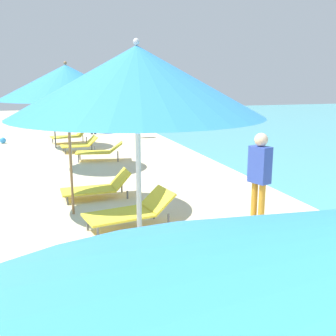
{
  "coord_description": "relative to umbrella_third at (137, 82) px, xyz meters",
  "views": [
    {
      "loc": [
        -1.65,
        3.94,
        2.59
      ],
      "look_at": [
        0.06,
        9.41,
        1.3
      ],
      "focal_mm": 42.18,
      "sensor_mm": 36.0,
      "label": 1
    }
  ],
  "objects": [
    {
      "name": "lounger_third_shoreside",
      "position": [
        0.49,
        1.02,
        -2.32
      ],
      "size": [
        1.38,
        0.82,
        0.51
      ],
      "rotation": [
        0.0,
        0.0,
        3.31
      ],
      "color": "white",
      "rests_on": "ground"
    },
    {
      "name": "lounger_fourth_inland",
      "position": [
        0.51,
        2.88,
        -2.23
      ],
      "size": [
        1.64,
        0.96,
        0.65
      ],
      "rotation": [
        0.0,
        0.0,
        3.32
      ],
      "color": "yellow",
      "rests_on": "ground"
    },
    {
      "name": "umbrella_farthest",
      "position": [
        -0.48,
        12.08,
        -0.18
      ],
      "size": [
        2.24,
        2.24,
        2.71
      ],
      "color": "#4C4C51",
      "rests_on": "ground"
    },
    {
      "name": "lounger_fourth_shoreside",
      "position": [
        0.21,
        4.95,
        -2.32
      ],
      "size": [
        1.52,
        0.7,
        0.6
      ],
      "rotation": [
        0.0,
        0.0,
        3.18
      ],
      "color": "yellow",
      "rests_on": "ground"
    },
    {
      "name": "beach_ball",
      "position": [
        -2.54,
        13.88,
        -2.45
      ],
      "size": [
        0.25,
        0.25,
        0.25
      ],
      "primitive_type": "sphere",
      "color": "#338CD8",
      "rests_on": "ground"
    },
    {
      "name": "umbrella_third",
      "position": [
        0.0,
        0.0,
        0.0
      ],
      "size": [
        2.35,
        2.35,
        2.95
      ],
      "color": "silver",
      "rests_on": "ground"
    },
    {
      "name": "lounger_fifth_shoreside",
      "position": [
        0.83,
        9.1,
        -2.25
      ],
      "size": [
        1.58,
        0.82,
        0.61
      ],
      "rotation": [
        0.0,
        0.0,
        2.96
      ],
      "color": "yellow",
      "rests_on": "ground"
    },
    {
      "name": "person_walking_near",
      "position": [
        3.14,
        13.73,
        -1.64
      ],
      "size": [
        0.23,
        0.37,
        1.54
      ],
      "rotation": [
        0.0,
        0.0,
        3.17
      ],
      "color": "#262628",
      "rests_on": "ground"
    },
    {
      "name": "person_walking_far",
      "position": [
        1.39,
        15.59,
        -1.56
      ],
      "size": [
        0.39,
        0.28,
        1.66
      ],
      "rotation": [
        0.0,
        0.0,
        1.74
      ],
      "color": "#262628",
      "rests_on": "ground"
    },
    {
      "name": "person_walking_mid",
      "position": [
        2.64,
        2.23,
        -1.53
      ],
      "size": [
        0.32,
        0.41,
        1.71
      ],
      "rotation": [
        0.0,
        0.0,
        3.46
      ],
      "color": "orange",
      "rests_on": "ground"
    },
    {
      "name": "umbrella_fifth",
      "position": [
        -0.15,
        8.09,
        -0.26
      ],
      "size": [
        2.33,
        2.33,
        2.62
      ],
      "color": "silver",
      "rests_on": "ground"
    },
    {
      "name": "lounger_farthest_inland",
      "position": [
        0.34,
        10.91,
        -2.29
      ],
      "size": [
        1.33,
        0.76,
        0.56
      ],
      "rotation": [
        0.0,
        0.0,
        3.22
      ],
      "color": "yellow",
      "rests_on": "ground"
    },
    {
      "name": "lounger_farthest_shoreside",
      "position": [
        0.15,
        13.09,
        -2.24
      ],
      "size": [
        1.55,
        0.91,
        0.69
      ],
      "rotation": [
        0.0,
        0.0,
        3.3
      ],
      "color": "yellow",
      "rests_on": "ground"
    },
    {
      "name": "umbrella_fourth",
      "position": [
        -0.4,
        4.02,
        -0.03
      ],
      "size": [
        2.48,
        2.48,
        2.92
      ],
      "color": "olive",
      "rests_on": "ground"
    }
  ]
}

